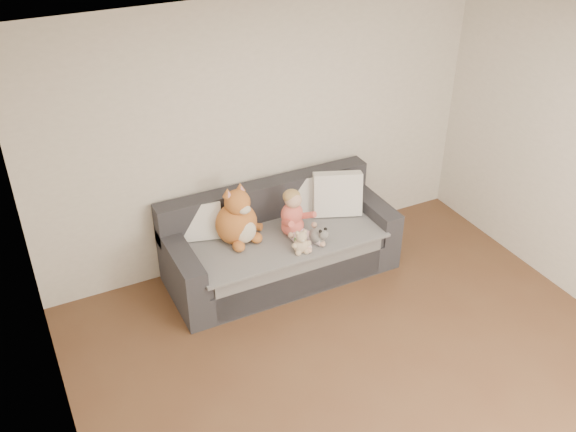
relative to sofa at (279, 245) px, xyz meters
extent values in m
plane|color=brown|center=(0.05, -2.06, -0.31)|extent=(5.00, 5.00, 0.00)
plane|color=white|center=(0.05, -2.06, 2.29)|extent=(5.00, 5.00, 0.00)
plane|color=beige|center=(0.05, 0.44, 0.99)|extent=(4.50, 0.00, 4.50)
plane|color=beige|center=(-2.20, -2.06, 0.99)|extent=(0.00, 5.00, 5.00)
cube|color=#242429|center=(0.00, -0.04, -0.16)|extent=(2.20, 0.90, 0.30)
cube|color=#242429|center=(0.00, -0.07, 0.07)|extent=(1.90, 0.80, 0.15)
cube|color=#242429|center=(0.00, 0.31, 0.34)|extent=(2.20, 0.20, 0.40)
cube|color=#242429|center=(-1.00, -0.04, 0.14)|extent=(0.20, 0.90, 0.30)
cube|color=#242429|center=(1.00, -0.04, 0.14)|extent=(0.20, 0.90, 0.30)
cube|color=gray|center=(0.00, -0.09, 0.15)|extent=(1.85, 0.88, 0.02)
cube|color=gray|center=(0.00, -0.48, -0.08)|extent=(1.70, 0.02, 0.41)
cube|color=silver|center=(-0.70, 0.24, 0.34)|extent=(0.43, 0.28, 0.37)
cube|color=silver|center=(0.38, 0.24, 0.35)|extent=(0.43, 0.27, 0.38)
cube|color=silver|center=(0.66, 0.04, 0.38)|extent=(0.52, 0.38, 0.45)
ellipsoid|color=#E35850|center=(0.10, -0.10, 0.25)|extent=(0.23, 0.18, 0.18)
ellipsoid|color=#E35850|center=(0.09, -0.09, 0.38)|extent=(0.21, 0.18, 0.24)
ellipsoid|color=#DBAA8C|center=(0.10, -0.10, 0.54)|extent=(0.16, 0.16, 0.16)
ellipsoid|color=tan|center=(0.09, -0.08, 0.57)|extent=(0.17, 0.17, 0.13)
cylinder|color=#E35850|center=(0.00, -0.18, 0.36)|extent=(0.08, 0.23, 0.15)
cylinder|color=#E35850|center=(0.21, -0.14, 0.36)|extent=(0.16, 0.22, 0.15)
ellipsoid|color=#DBAA8C|center=(-0.01, -0.27, 0.28)|extent=(0.06, 0.06, 0.06)
ellipsoid|color=#DBAA8C|center=(0.26, -0.22, 0.28)|extent=(0.06, 0.06, 0.06)
cylinder|color=#E5B2C6|center=(0.07, -0.30, 0.20)|extent=(0.10, 0.29, 0.10)
cylinder|color=#E5B2C6|center=(0.20, -0.27, 0.20)|extent=(0.17, 0.29, 0.10)
ellipsoid|color=#DBAA8C|center=(0.08, -0.44, 0.20)|extent=(0.06, 0.09, 0.05)
ellipsoid|color=#DBAA8C|center=(0.24, -0.41, 0.20)|extent=(0.06, 0.09, 0.05)
ellipsoid|color=#B95729|center=(-0.42, 0.05, 0.34)|extent=(0.40, 0.34, 0.42)
ellipsoid|color=beige|center=(-0.38, -0.08, 0.31)|extent=(0.21, 0.09, 0.23)
ellipsoid|color=#B95729|center=(-0.41, 0.02, 0.58)|extent=(0.24, 0.24, 0.24)
ellipsoid|color=beige|center=(-0.38, -0.08, 0.55)|extent=(0.11, 0.07, 0.08)
cone|color=#B95729|center=(-0.49, 0.04, 0.70)|extent=(0.12, 0.12, 0.08)
cone|color=pink|center=(-0.48, 0.03, 0.69)|extent=(0.07, 0.07, 0.05)
cone|color=#B95729|center=(-0.35, 0.08, 0.70)|extent=(0.12, 0.12, 0.08)
cone|color=pink|center=(-0.34, 0.07, 0.69)|extent=(0.07, 0.07, 0.05)
ellipsoid|color=#B95729|center=(-0.47, -0.13, 0.21)|extent=(0.11, 0.14, 0.09)
ellipsoid|color=#B95729|center=(-0.27, -0.07, 0.21)|extent=(0.11, 0.14, 0.09)
cylinder|color=#B95729|center=(-0.25, 0.15, 0.21)|extent=(0.24, 0.24, 0.10)
ellipsoid|color=#C7B28A|center=(0.03, -0.39, 0.23)|extent=(0.15, 0.12, 0.15)
ellipsoid|color=#C7B28A|center=(0.03, -0.40, 0.33)|extent=(0.10, 0.10, 0.10)
ellipsoid|color=#C7B28A|center=(-0.01, -0.39, 0.37)|extent=(0.04, 0.04, 0.04)
ellipsoid|color=#C7B28A|center=(0.06, -0.40, 0.37)|extent=(0.04, 0.04, 0.04)
ellipsoid|color=beige|center=(0.02, -0.44, 0.32)|extent=(0.04, 0.04, 0.04)
ellipsoid|color=#C7B28A|center=(-0.04, -0.40, 0.25)|extent=(0.05, 0.05, 0.05)
ellipsoid|color=#C7B28A|center=(0.09, -0.42, 0.25)|extent=(0.05, 0.05, 0.05)
ellipsoid|color=#C7B28A|center=(-0.02, -0.43, 0.19)|extent=(0.06, 0.06, 0.06)
ellipsoid|color=#C7B28A|center=(0.06, -0.44, 0.19)|extent=(0.06, 0.06, 0.06)
ellipsoid|color=white|center=(0.24, -0.32, 0.23)|extent=(0.15, 0.19, 0.14)
ellipsoid|color=white|center=(0.26, -0.41, 0.29)|extent=(0.09, 0.09, 0.09)
ellipsoid|color=black|center=(0.22, -0.40, 0.33)|extent=(0.03, 0.03, 0.03)
ellipsoid|color=black|center=(0.28, -0.39, 0.33)|extent=(0.03, 0.03, 0.03)
cylinder|color=#543289|center=(0.07, -0.28, 0.21)|extent=(0.07, 0.07, 0.09)
cone|color=green|center=(0.07, -0.28, 0.27)|extent=(0.06, 0.06, 0.04)
cylinder|color=green|center=(0.03, -0.28, 0.21)|extent=(0.01, 0.01, 0.06)
cylinder|color=green|center=(0.12, -0.28, 0.21)|extent=(0.01, 0.01, 0.06)
camera|label=1|loc=(-2.22, -4.63, 3.55)|focal=40.00mm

